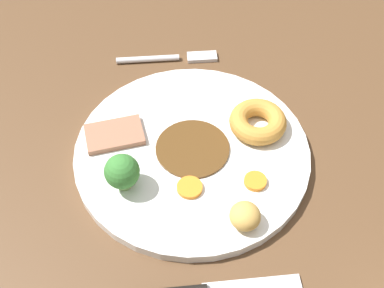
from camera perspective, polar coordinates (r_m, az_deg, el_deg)
name	(u,v)px	position (r cm, az deg, el deg)	size (l,w,h in cm)	color
dining_table	(182,162)	(64.85, -1.15, -2.12)	(120.00, 84.00, 3.60)	brown
dinner_plate	(192,152)	(62.67, 0.00, -0.98)	(29.83, 29.83, 1.40)	white
gravy_pool	(193,148)	(61.99, 0.06, -0.50)	(9.38, 9.38, 0.30)	#563819
meat_slice_main	(114,134)	(63.89, -8.98, 1.10)	(7.32, 4.77, 0.80)	#9E664C
yorkshire_pudding	(258,122)	(64.07, 7.65, 2.59)	(7.43, 7.43, 2.37)	#C68938
roast_potato_left	(245,216)	(55.27, 6.17, -8.30)	(3.61, 3.52, 2.78)	tan
carrot_coin_front	(192,187)	(58.36, 0.05, -5.03)	(3.07, 3.07, 0.54)	orange
carrot_coin_back	(255,181)	(59.30, 7.35, -4.30)	(2.73, 2.73, 0.59)	orange
broccoli_floret	(122,172)	(57.16, -8.11, -3.23)	(4.16, 4.16, 4.92)	#8CB766
fork	(170,58)	(75.69, -2.54, 9.92)	(2.65, 15.32, 0.90)	silver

